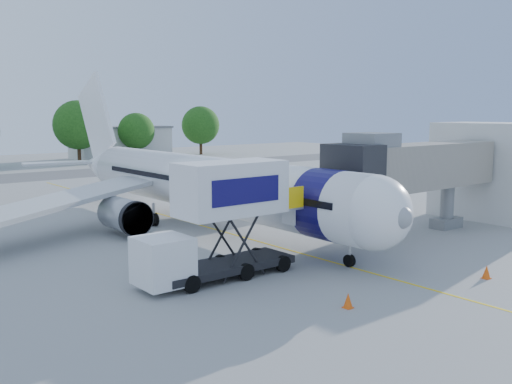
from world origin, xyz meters
TOP-DOWN VIEW (x-y plane):
  - ground at (0.00, 0.00)m, footprint 160.00×160.00m
  - guidance_line at (0.00, 0.00)m, footprint 0.15×70.00m
  - taxiway_strip at (0.00, 42.00)m, footprint 120.00×10.00m
  - aircraft at (0.00, 4.12)m, footprint 34.17×37.73m
  - jet_bridge at (7.99, -7.00)m, footprint 13.90×3.20m
  - terminal_stub at (18.50, -7.00)m, footprint 5.00×8.00m
  - catering_hiloader at (-6.27, -7.00)m, footprint 8.50×2.44m
  - safety_cone_a at (3.48, -14.95)m, footprint 0.40×0.40m
  - safety_cone_b at (-4.66, -13.60)m, footprint 0.40×0.40m
  - outbuilding_right at (22.00, 62.00)m, footprint 16.40×7.40m
  - tree_e at (12.32, 56.35)m, footprint 7.48×7.48m
  - tree_f at (22.45, 57.18)m, footprint 5.97×5.97m
  - tree_g at (36.47, 59.29)m, footprint 6.89×6.89m

SIDE VIEW (x-z plane):
  - ground at x=0.00m, z-range 0.00..0.00m
  - taxiway_strip at x=0.00m, z-range 0.00..0.01m
  - guidance_line at x=0.00m, z-range 0.00..0.01m
  - safety_cone_b at x=-4.66m, z-range -0.01..0.62m
  - safety_cone_a at x=3.48m, z-range -0.01..0.63m
  - outbuilding_right at x=22.00m, z-range 0.01..5.31m
  - catering_hiloader at x=-6.27m, z-range 0.01..5.51m
  - aircraft at x=0.00m, z-range -2.73..8.62m
  - terminal_stub at x=18.50m, z-range 0.00..7.00m
  - jet_bridge at x=7.99m, z-range 1.04..7.64m
  - tree_f at x=22.45m, z-range 0.81..8.42m
  - tree_g at x=36.47m, z-range 0.94..9.72m
  - tree_e at x=12.32m, z-range 1.02..10.55m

